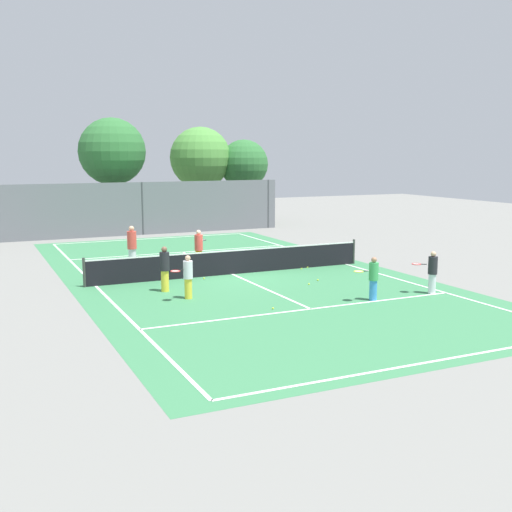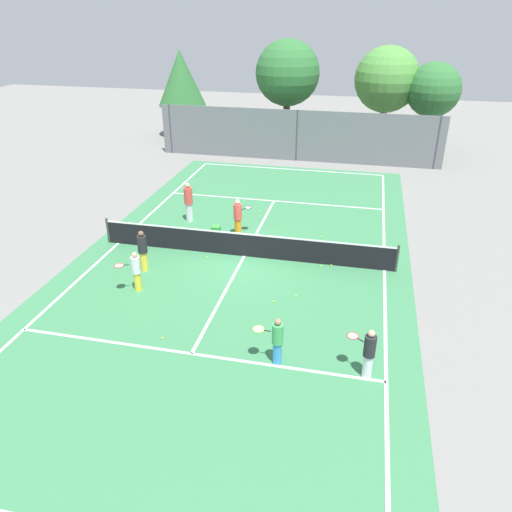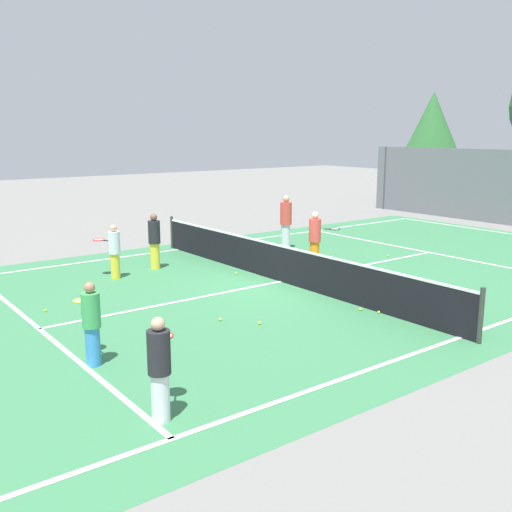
{
  "view_description": "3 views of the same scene",
  "coord_description": "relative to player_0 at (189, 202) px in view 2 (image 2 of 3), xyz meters",
  "views": [
    {
      "loc": [
        -9.62,
        -22.93,
        4.82
      ],
      "look_at": [
        -0.24,
        -2.81,
        1.19
      ],
      "focal_mm": 43.49,
      "sensor_mm": 36.0,
      "label": 1
    },
    {
      "loc": [
        4.34,
        -17.2,
        9.05
      ],
      "look_at": [
        0.73,
        -1.1,
        0.63
      ],
      "focal_mm": 34.75,
      "sensor_mm": 36.0,
      "label": 2
    },
    {
      "loc": [
        11.75,
        -9.76,
        3.94
      ],
      "look_at": [
        0.51,
        -1.23,
        0.95
      ],
      "focal_mm": 41.18,
      "sensor_mm": 36.0,
      "label": 3
    }
  ],
  "objects": [
    {
      "name": "player_3",
      "position": [
        5.84,
        -9.23,
        -0.18
      ],
      "size": [
        0.9,
        0.41,
        1.48
      ],
      "color": "#388CD8",
      "rests_on": "ground_plane"
    },
    {
      "name": "ground_plane",
      "position": [
        3.37,
        -3.0,
        -0.94
      ],
      "size": [
        80.0,
        80.0,
        0.0
      ],
      "primitive_type": "plane",
      "color": "slate"
    },
    {
      "name": "tennis_ball_5",
      "position": [
        6.2,
        -0.54,
        -0.91
      ],
      "size": [
        0.07,
        0.07,
        0.07
      ],
      "primitive_type": "sphere",
      "color": "#CCE533",
      "rests_on": "ground_plane"
    },
    {
      "name": "tennis_ball_3",
      "position": [
        3.0,
        1.78,
        -0.91
      ],
      "size": [
        0.07,
        0.07,
        0.07
      ],
      "primitive_type": "sphere",
      "color": "#CCE533",
      "rests_on": "ground_plane"
    },
    {
      "name": "tennis_ball_6",
      "position": [
        5.86,
        -5.63,
        -0.91
      ],
      "size": [
        0.07,
        0.07,
        0.07
      ],
      "primitive_type": "sphere",
      "color": "#CCE533",
      "rests_on": "ground_plane"
    },
    {
      "name": "tennis_ball_4",
      "position": [
        5.17,
        -6.15,
        -0.91
      ],
      "size": [
        0.07,
        0.07,
        0.07
      ],
      "primitive_type": "sphere",
      "color": "#CCE533",
      "rests_on": "ground_plane"
    },
    {
      "name": "tennis_ball_7",
      "position": [
        6.86,
        -3.07,
        -0.91
      ],
      "size": [
        0.07,
        0.07,
        0.07
      ],
      "primitive_type": "sphere",
      "color": "#CCE533",
      "rests_on": "ground_plane"
    },
    {
      "name": "player_4",
      "position": [
        8.32,
        -9.25,
        -0.16
      ],
      "size": [
        0.86,
        0.7,
        1.51
      ],
      "color": "silver",
      "rests_on": "ground_plane"
    },
    {
      "name": "tree_0",
      "position": [
        8.62,
        15.07,
        3.66
      ],
      "size": [
        4.23,
        4.23,
        6.74
      ],
      "color": "brown",
      "rests_on": "ground_plane"
    },
    {
      "name": "tennis_ball_0",
      "position": [
        6.47,
        -3.23,
        -0.91
      ],
      "size": [
        0.07,
        0.07,
        0.07
      ],
      "primitive_type": "sphere",
      "color": "#CCE533",
      "rests_on": "ground_plane"
    },
    {
      "name": "player_2",
      "position": [
        0.32,
        -6.38,
        -0.17
      ],
      "size": [
        0.89,
        0.6,
        1.49
      ],
      "color": "yellow",
      "rests_on": "ground_plane"
    },
    {
      "name": "perimeter_fence",
      "position": [
        3.37,
        11.0,
        0.66
      ],
      "size": [
        18.0,
        0.12,
        3.2
      ],
      "color": "slate",
      "rests_on": "ground_plane"
    },
    {
      "name": "ball_crate",
      "position": [
        1.64,
        -1.17,
        -0.76
      ],
      "size": [
        0.37,
        0.3,
        0.43
      ],
      "color": "green",
      "rests_on": "ground_plane"
    },
    {
      "name": "player_1",
      "position": [
        -0.05,
        -4.95,
        -0.11
      ],
      "size": [
        0.35,
        0.35,
        1.63
      ],
      "color": "yellow",
      "rests_on": "ground_plane"
    },
    {
      "name": "tennis_ball_2",
      "position": [
        2.27,
        -8.91,
        -0.91
      ],
      "size": [
        0.07,
        0.07,
        0.07
      ],
      "primitive_type": "sphere",
      "color": "#CCE533",
      "rests_on": "ground_plane"
    },
    {
      "name": "tennis_ball_1",
      "position": [
        1.97,
        -3.47,
        -0.91
      ],
      "size": [
        0.07,
        0.07,
        0.07
      ],
      "primitive_type": "sphere",
      "color": "#CCE533",
      "rests_on": "ground_plane"
    },
    {
      "name": "tree_1",
      "position": [
        2.23,
        13.7,
        4.06
      ],
      "size": [
        4.21,
        4.21,
        7.14
      ],
      "color": "brown",
      "rests_on": "ground_plane"
    },
    {
      "name": "tree_2",
      "position": [
        -6.05,
        15.95,
        3.25
      ],
      "size": [
        3.51,
        3.51,
        6.16
      ],
      "color": "brown",
      "rests_on": "ground_plane"
    },
    {
      "name": "player_0",
      "position": [
        0.0,
        0.0,
        0.0
      ],
      "size": [
        0.39,
        0.39,
        1.84
      ],
      "color": "silver",
      "rests_on": "ground_plane"
    },
    {
      "name": "court_surface",
      "position": [
        3.37,
        -3.0,
        -0.94
      ],
      "size": [
        13.0,
        25.0,
        0.01
      ],
      "color": "#387A4C",
      "rests_on": "ground_plane"
    },
    {
      "name": "tree_3",
      "position": [
        11.56,
        14.27,
        3.22
      ],
      "size": [
        3.41,
        3.41,
        5.89
      ],
      "color": "brown",
      "rests_on": "ground_plane"
    },
    {
      "name": "tennis_net",
      "position": [
        3.37,
        -3.0,
        -0.43
      ],
      "size": [
        11.9,
        0.1,
        1.1
      ],
      "color": "#333833",
      "rests_on": "ground_plane"
    },
    {
      "name": "player_5",
      "position": [
        2.63,
        -1.08,
        -0.09
      ],
      "size": [
        0.75,
        0.87,
        1.66
      ],
      "color": "orange",
      "rests_on": "ground_plane"
    }
  ]
}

